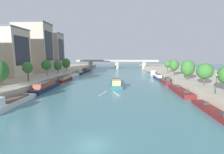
% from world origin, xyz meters
% --- Properties ---
extents(ground_plane, '(400.00, 400.00, 0.00)m').
position_xyz_m(ground_plane, '(0.00, 0.00, 0.00)').
color(ground_plane, teal).
extents(quay_left, '(36.00, 170.00, 2.43)m').
position_xyz_m(quay_left, '(-40.35, 55.00, 1.21)').
color(quay_left, '#B2A893').
rests_on(quay_left, ground).
extents(quay_right, '(36.00, 170.00, 2.43)m').
position_xyz_m(quay_right, '(40.35, 55.00, 1.21)').
color(quay_right, '#B2A893').
rests_on(quay_right, ground).
extents(barge_midriver, '(4.67, 19.85, 2.77)m').
position_xyz_m(barge_midriver, '(1.69, 38.69, 0.84)').
color(barge_midriver, '#23666B').
rests_on(barge_midriver, ground).
extents(wake_behind_barge, '(5.59, 6.02, 0.03)m').
position_xyz_m(wake_behind_barge, '(0.15, 25.75, 0.01)').
color(wake_behind_barge, silver).
rests_on(wake_behind_barge, ground).
extents(moored_boat_left_downstream, '(3.15, 14.08, 2.85)m').
position_xyz_m(moored_boat_left_downstream, '(-19.95, 13.18, 0.86)').
color(moored_boat_left_downstream, silver).
rests_on(moored_boat_left_downstream, ground).
extents(moored_boat_left_end, '(3.15, 15.56, 2.75)m').
position_xyz_m(moored_boat_left_end, '(-20.23, 29.22, 1.15)').
color(moored_boat_left_end, '#1E284C').
rests_on(moored_boat_left_end, ground).
extents(moored_boat_left_near, '(2.48, 11.83, 2.46)m').
position_xyz_m(moored_boat_left_near, '(-20.03, 45.62, 1.02)').
color(moored_boat_left_near, maroon).
rests_on(moored_boat_left_near, ground).
extents(moored_boat_left_upstream, '(2.36, 13.00, 2.36)m').
position_xyz_m(moored_boat_left_upstream, '(-20.44, 59.76, 0.66)').
color(moored_boat_left_upstream, silver).
rests_on(moored_boat_left_upstream, ground).
extents(moored_boat_left_gap_after, '(1.98, 11.36, 3.15)m').
position_xyz_m(moored_boat_left_gap_after, '(-20.01, 72.71, 0.91)').
color(moored_boat_left_gap_after, '#1E284C').
rests_on(moored_boat_left_gap_after, ground).
extents(moored_boat_left_second, '(2.59, 12.54, 2.69)m').
position_xyz_m(moored_boat_left_second, '(-19.81, 85.74, 1.13)').
color(moored_boat_left_second, '#1E284C').
rests_on(moored_boat_left_second, ground).
extents(moored_boat_right_far, '(2.46, 13.14, 2.09)m').
position_xyz_m(moored_boat_right_far, '(20.30, 11.44, 0.52)').
color(moored_boat_right_far, maroon).
rests_on(moored_boat_right_far, ground).
extents(moored_boat_right_end, '(3.28, 14.57, 2.29)m').
position_xyz_m(moored_boat_right_end, '(20.53, 27.42, 0.62)').
color(moored_boat_right_end, maroon).
rests_on(moored_boat_right_end, ground).
extents(moored_boat_right_midway, '(2.11, 10.57, 2.96)m').
position_xyz_m(moored_boat_right_midway, '(20.46, 42.58, 0.92)').
color(moored_boat_right_midway, maroon).
rests_on(moored_boat_right_midway, ground).
extents(moored_boat_right_gap_after, '(2.19, 11.46, 2.38)m').
position_xyz_m(moored_boat_right_gap_after, '(20.56, 54.44, 0.99)').
color(moored_boat_right_gap_after, '#1E284C').
rests_on(moored_boat_right_gap_after, ground).
extents(moored_boat_right_upstream, '(3.19, 15.27, 3.08)m').
position_xyz_m(moored_boat_right_upstream, '(20.23, 68.60, 0.90)').
color(moored_boat_right_upstream, gray).
rests_on(moored_boat_right_upstream, ground).
extents(tree_left_end_of_row, '(3.21, 3.21, 6.38)m').
position_xyz_m(tree_left_end_of_row, '(-27.03, 31.23, 6.85)').
color(tree_left_end_of_row, brown).
rests_on(tree_left_end_of_row, quay_left).
extents(tree_left_by_lamp, '(4.03, 4.03, 6.63)m').
position_xyz_m(tree_left_by_lamp, '(-27.15, 44.25, 6.99)').
color(tree_left_by_lamp, brown).
rests_on(tree_left_by_lamp, quay_left).
extents(tree_left_midway, '(3.78, 3.78, 6.18)m').
position_xyz_m(tree_left_midway, '(-26.89, 54.97, 6.18)').
color(tree_left_midway, brown).
rests_on(tree_left_midway, quay_left).
extents(tree_left_nearest, '(4.49, 4.49, 6.94)m').
position_xyz_m(tree_left_nearest, '(-27.16, 67.14, 6.63)').
color(tree_left_nearest, brown).
rests_on(tree_left_nearest, quay_left).
extents(tree_right_past_mid, '(4.24, 4.24, 6.22)m').
position_xyz_m(tree_right_past_mid, '(26.15, 25.90, 6.51)').
color(tree_right_past_mid, brown).
rests_on(tree_right_past_mid, quay_right).
extents(tree_right_distant, '(4.51, 4.51, 6.85)m').
position_xyz_m(tree_right_distant, '(26.36, 37.13, 6.52)').
color(tree_right_distant, brown).
rests_on(tree_right_distant, quay_right).
extents(tree_right_second, '(3.69, 3.69, 6.64)m').
position_xyz_m(tree_right_second, '(25.57, 48.34, 6.76)').
color(tree_right_second, brown).
rests_on(tree_right_second, quay_right).
extents(tree_right_midway, '(3.30, 3.30, 6.12)m').
position_xyz_m(tree_right_midway, '(26.04, 58.71, 6.77)').
color(tree_right_midway, brown).
rests_on(tree_right_midway, quay_right).
extents(lamppost_right_bank, '(0.28, 0.28, 4.24)m').
position_xyz_m(lamppost_right_bank, '(23.99, 17.03, 4.76)').
color(lamppost_right_bank, black).
rests_on(lamppost_right_bank, quay_right).
extents(building_left_far_end, '(11.38, 11.58, 18.90)m').
position_xyz_m(building_left_far_end, '(-40.18, 41.07, 11.89)').
color(building_left_far_end, beige).
rests_on(building_left_far_end, quay_left).
extents(building_left_middle, '(16.22, 10.22, 24.24)m').
position_xyz_m(building_left_middle, '(-40.18, 58.50, 14.57)').
color(building_left_middle, '#A89989').
rests_on(building_left_middle, quay_left).
extents(building_left_tall, '(14.94, 10.37, 21.91)m').
position_xyz_m(building_left_tall, '(-40.18, 75.68, 13.40)').
color(building_left_tall, '#A89989').
rests_on(building_left_tall, quay_left).
extents(bridge_far, '(68.71, 4.40, 7.39)m').
position_xyz_m(bridge_far, '(0.00, 112.77, 4.80)').
color(bridge_far, '#9E998E').
rests_on(bridge_far, ground).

